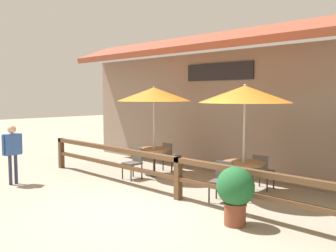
{
  "coord_description": "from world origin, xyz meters",
  "views": [
    {
      "loc": [
        5.62,
        -4.88,
        2.33
      ],
      "look_at": [
        -0.77,
        1.5,
        1.57
      ],
      "focal_mm": 40.0,
      "sensor_mm": 36.0,
      "label": 1
    }
  ],
  "objects_px": {
    "patio_umbrella_near": "(154,94)",
    "chair_near_streetside": "(134,161)",
    "dining_table_middle": "(244,169)",
    "chair_middle_wallside": "(262,170)",
    "dining_table_near": "(154,154)",
    "chair_middle_streetside": "(222,179)",
    "pedestrian": "(12,147)",
    "chair_near_wallside": "(170,155)",
    "potted_plant_entrance_palm": "(235,191)",
    "patio_umbrella_middle": "(245,94)"
  },
  "relations": [
    {
      "from": "chair_near_streetside",
      "to": "chair_middle_wallside",
      "type": "xyz_separation_m",
      "value": [
        3.15,
        1.46,
        0.0
      ]
    },
    {
      "from": "patio_umbrella_near",
      "to": "patio_umbrella_middle",
      "type": "relative_size",
      "value": 1.0
    },
    {
      "from": "patio_umbrella_near",
      "to": "dining_table_near",
      "type": "distance_m",
      "value": 1.71
    },
    {
      "from": "chair_near_streetside",
      "to": "dining_table_middle",
      "type": "bearing_deg",
      "value": 13.61
    },
    {
      "from": "patio_umbrella_middle",
      "to": "pedestrian",
      "type": "bearing_deg",
      "value": -145.4
    },
    {
      "from": "patio_umbrella_middle",
      "to": "potted_plant_entrance_palm",
      "type": "relative_size",
      "value": 2.44
    },
    {
      "from": "chair_near_streetside",
      "to": "patio_umbrella_middle",
      "type": "relative_size",
      "value": 0.34
    },
    {
      "from": "patio_umbrella_middle",
      "to": "chair_middle_streetside",
      "type": "xyz_separation_m",
      "value": [
        -0.05,
        -0.76,
        -1.85
      ]
    },
    {
      "from": "dining_table_near",
      "to": "chair_middle_streetside",
      "type": "distance_m",
      "value": 3.13
    },
    {
      "from": "patio_umbrella_near",
      "to": "pedestrian",
      "type": "height_order",
      "value": "patio_umbrella_near"
    },
    {
      "from": "dining_table_middle",
      "to": "chair_middle_streetside",
      "type": "bearing_deg",
      "value": -93.73
    },
    {
      "from": "chair_near_streetside",
      "to": "pedestrian",
      "type": "height_order",
      "value": "pedestrian"
    },
    {
      "from": "patio_umbrella_near",
      "to": "potted_plant_entrance_palm",
      "type": "height_order",
      "value": "patio_umbrella_near"
    },
    {
      "from": "chair_middle_streetside",
      "to": "pedestrian",
      "type": "height_order",
      "value": "pedestrian"
    },
    {
      "from": "patio_umbrella_near",
      "to": "chair_near_streetside",
      "type": "bearing_deg",
      "value": -92.43
    },
    {
      "from": "patio_umbrella_near",
      "to": "chair_middle_streetside",
      "type": "distance_m",
      "value": 3.63
    },
    {
      "from": "patio_umbrella_middle",
      "to": "dining_table_middle",
      "type": "xyz_separation_m",
      "value": [
        0.0,
        0.0,
        -1.71
      ]
    },
    {
      "from": "chair_near_streetside",
      "to": "patio_umbrella_middle",
      "type": "xyz_separation_m",
      "value": [
        3.11,
        0.7,
        1.85
      ]
    },
    {
      "from": "chair_near_streetside",
      "to": "potted_plant_entrance_palm",
      "type": "bearing_deg",
      "value": -14.08
    },
    {
      "from": "patio_umbrella_near",
      "to": "potted_plant_entrance_palm",
      "type": "bearing_deg",
      "value": -24.17
    },
    {
      "from": "patio_umbrella_near",
      "to": "pedestrian",
      "type": "distance_m",
      "value": 4.04
    },
    {
      "from": "dining_table_middle",
      "to": "potted_plant_entrance_palm",
      "type": "bearing_deg",
      "value": -60.45
    },
    {
      "from": "dining_table_near",
      "to": "chair_middle_wallside",
      "type": "distance_m",
      "value": 3.2
    },
    {
      "from": "chair_near_streetside",
      "to": "chair_middle_streetside",
      "type": "height_order",
      "value": "same"
    },
    {
      "from": "chair_middle_streetside",
      "to": "potted_plant_entrance_palm",
      "type": "xyz_separation_m",
      "value": [
        1.07,
        -1.05,
        0.13
      ]
    },
    {
      "from": "pedestrian",
      "to": "patio_umbrella_near",
      "type": "bearing_deg",
      "value": 147.02
    },
    {
      "from": "patio_umbrella_middle",
      "to": "pedestrian",
      "type": "relative_size",
      "value": 1.66
    },
    {
      "from": "patio_umbrella_middle",
      "to": "dining_table_middle",
      "type": "distance_m",
      "value": 1.71
    },
    {
      "from": "dining_table_middle",
      "to": "chair_middle_wallside",
      "type": "relative_size",
      "value": 1.12
    },
    {
      "from": "potted_plant_entrance_palm",
      "to": "pedestrian",
      "type": "distance_m",
      "value": 6.07
    },
    {
      "from": "dining_table_middle",
      "to": "pedestrian",
      "type": "height_order",
      "value": "pedestrian"
    },
    {
      "from": "dining_table_near",
      "to": "potted_plant_entrance_palm",
      "type": "relative_size",
      "value": 0.92
    },
    {
      "from": "dining_table_middle",
      "to": "chair_middle_wallside",
      "type": "distance_m",
      "value": 0.77
    },
    {
      "from": "dining_table_middle",
      "to": "chair_middle_streetside",
      "type": "relative_size",
      "value": 1.12
    },
    {
      "from": "chair_near_wallside",
      "to": "chair_middle_streetside",
      "type": "xyz_separation_m",
      "value": [
        3.1,
        -1.53,
        0.0
      ]
    },
    {
      "from": "chair_near_streetside",
      "to": "pedestrian",
      "type": "bearing_deg",
      "value": -122.44
    },
    {
      "from": "chair_middle_wallside",
      "to": "pedestrian",
      "type": "relative_size",
      "value": 0.56
    },
    {
      "from": "patio_umbrella_middle",
      "to": "chair_near_wallside",
      "type": "bearing_deg",
      "value": 166.2
    },
    {
      "from": "dining_table_near",
      "to": "pedestrian",
      "type": "xyz_separation_m",
      "value": [
        -1.76,
        -3.37,
        0.37
      ]
    },
    {
      "from": "dining_table_near",
      "to": "pedestrian",
      "type": "bearing_deg",
      "value": -117.57
    },
    {
      "from": "patio_umbrella_near",
      "to": "chair_near_streetside",
      "type": "distance_m",
      "value": 1.99
    },
    {
      "from": "chair_middle_wallside",
      "to": "potted_plant_entrance_palm",
      "type": "distance_m",
      "value": 2.74
    },
    {
      "from": "patio_umbrella_middle",
      "to": "potted_plant_entrance_palm",
      "type": "xyz_separation_m",
      "value": [
        1.02,
        -1.81,
        -1.72
      ]
    },
    {
      "from": "chair_near_wallside",
      "to": "dining_table_near",
      "type": "bearing_deg",
      "value": 97.33
    },
    {
      "from": "dining_table_middle",
      "to": "chair_near_wallside",
      "type": "bearing_deg",
      "value": 166.2
    },
    {
      "from": "chair_middle_streetside",
      "to": "chair_near_wallside",
      "type": "bearing_deg",
      "value": 140.44
    },
    {
      "from": "dining_table_middle",
      "to": "pedestrian",
      "type": "relative_size",
      "value": 0.63
    },
    {
      "from": "dining_table_near",
      "to": "chair_near_streetside",
      "type": "relative_size",
      "value": 1.12
    },
    {
      "from": "patio_umbrella_middle",
      "to": "potted_plant_entrance_palm",
      "type": "bearing_deg",
      "value": -60.45
    },
    {
      "from": "patio_umbrella_near",
      "to": "patio_umbrella_middle",
      "type": "distance_m",
      "value": 3.08
    }
  ]
}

